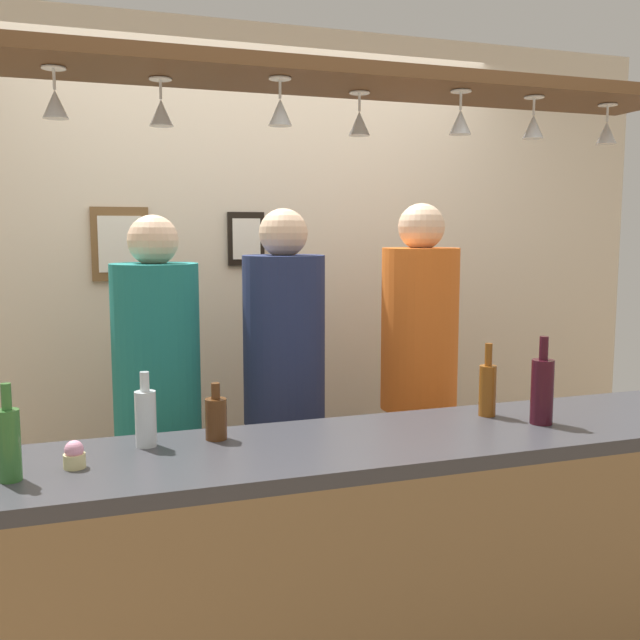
% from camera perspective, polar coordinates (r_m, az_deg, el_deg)
% --- Properties ---
extents(back_wall, '(4.40, 0.06, 2.60)m').
position_cam_1_polar(back_wall, '(3.58, -5.11, 2.17)').
color(back_wall, beige).
rests_on(back_wall, ground_plane).
extents(bar_counter, '(2.70, 0.55, 0.96)m').
position_cam_1_polar(bar_counter, '(2.26, 5.12, -17.92)').
color(bar_counter, '#38383D').
rests_on(bar_counter, ground_plane).
extents(overhead_glass_rack, '(2.20, 0.36, 0.04)m').
position_cam_1_polar(overhead_glass_rack, '(2.28, 3.39, 18.57)').
color(overhead_glass_rack, brown).
extents(hanging_wineglass_far_left, '(0.07, 0.07, 0.13)m').
position_cam_1_polar(hanging_wineglass_far_left, '(2.10, -20.46, 16.03)').
color(hanging_wineglass_far_left, silver).
rests_on(hanging_wineglass_far_left, overhead_glass_rack).
extents(hanging_wineglass_left, '(0.07, 0.07, 0.13)m').
position_cam_1_polar(hanging_wineglass_left, '(2.16, -12.61, 16.03)').
color(hanging_wineglass_left, silver).
rests_on(hanging_wineglass_left, overhead_glass_rack).
extents(hanging_wineglass_center_left, '(0.07, 0.07, 0.13)m').
position_cam_1_polar(hanging_wineglass_center_left, '(2.11, -3.21, 16.41)').
color(hanging_wineglass_center_left, silver).
rests_on(hanging_wineglass_center_left, overhead_glass_rack).
extents(hanging_wineglass_center, '(0.07, 0.07, 0.13)m').
position_cam_1_polar(hanging_wineglass_center, '(2.32, 3.17, 15.57)').
color(hanging_wineglass_center, silver).
rests_on(hanging_wineglass_center, overhead_glass_rack).
extents(hanging_wineglass_center_right, '(0.07, 0.07, 0.13)m').
position_cam_1_polar(hanging_wineglass_center_right, '(2.33, 11.18, 15.41)').
color(hanging_wineglass_center_right, silver).
rests_on(hanging_wineglass_center_right, overhead_glass_rack).
extents(hanging_wineglass_right, '(0.07, 0.07, 0.13)m').
position_cam_1_polar(hanging_wineglass_right, '(2.48, 16.72, 14.72)').
color(hanging_wineglass_right, silver).
rests_on(hanging_wineglass_right, overhead_glass_rack).
extents(hanging_wineglass_far_right, '(0.07, 0.07, 0.13)m').
position_cam_1_polar(hanging_wineglass_far_right, '(2.71, 21.98, 13.84)').
color(hanging_wineglass_far_right, silver).
rests_on(hanging_wineglass_far_right, overhead_glass_rack).
extents(person_left_teal_shirt, '(0.34, 0.34, 1.67)m').
position_cam_1_polar(person_left_teal_shirt, '(2.89, -12.91, -5.05)').
color(person_left_teal_shirt, '#2D334C').
rests_on(person_left_teal_shirt, ground_plane).
extents(person_middle_navy_shirt, '(0.34, 0.34, 1.70)m').
position_cam_1_polar(person_middle_navy_shirt, '(2.98, -2.88, -4.13)').
color(person_middle_navy_shirt, '#2D334C').
rests_on(person_middle_navy_shirt, ground_plane).
extents(person_right_orange_shirt, '(0.34, 0.34, 1.73)m').
position_cam_1_polar(person_right_orange_shirt, '(3.20, 7.95, -3.08)').
color(person_right_orange_shirt, '#2D334C').
rests_on(person_right_orange_shirt, ground_plane).
extents(bottle_beer_brown_stubby, '(0.07, 0.07, 0.18)m').
position_cam_1_polar(bottle_beer_brown_stubby, '(2.27, -8.33, -7.72)').
color(bottle_beer_brown_stubby, '#512D14').
rests_on(bottle_beer_brown_stubby, bar_counter).
extents(bottle_wine_dark_red, '(0.08, 0.08, 0.30)m').
position_cam_1_polar(bottle_wine_dark_red, '(2.53, 17.38, -5.34)').
color(bottle_wine_dark_red, '#380F19').
rests_on(bottle_wine_dark_red, bar_counter).
extents(bottle_beer_amber_tall, '(0.06, 0.06, 0.26)m').
position_cam_1_polar(bottle_beer_amber_tall, '(2.59, 13.28, -5.32)').
color(bottle_beer_amber_tall, brown).
rests_on(bottle_beer_amber_tall, bar_counter).
extents(bottle_soda_clear, '(0.06, 0.06, 0.23)m').
position_cam_1_polar(bottle_soda_clear, '(2.24, -13.80, -7.52)').
color(bottle_soda_clear, silver).
rests_on(bottle_soda_clear, bar_counter).
extents(bottle_beer_green_import, '(0.06, 0.06, 0.26)m').
position_cam_1_polar(bottle_beer_green_import, '(2.05, -23.67, -8.96)').
color(bottle_beer_green_import, '#336B2D').
rests_on(bottle_beer_green_import, bar_counter).
extents(cupcake, '(0.06, 0.06, 0.08)m').
position_cam_1_polar(cupcake, '(2.11, -19.09, -10.21)').
color(cupcake, beige).
rests_on(cupcake, bar_counter).
extents(picture_frame_caricature, '(0.26, 0.02, 0.34)m').
position_cam_1_polar(picture_frame_caricature, '(3.43, -15.71, 5.88)').
color(picture_frame_caricature, brown).
rests_on(picture_frame_caricature, back_wall).
extents(picture_frame_crest, '(0.18, 0.02, 0.26)m').
position_cam_1_polar(picture_frame_crest, '(3.51, -5.94, 6.48)').
color(picture_frame_crest, black).
rests_on(picture_frame_crest, back_wall).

